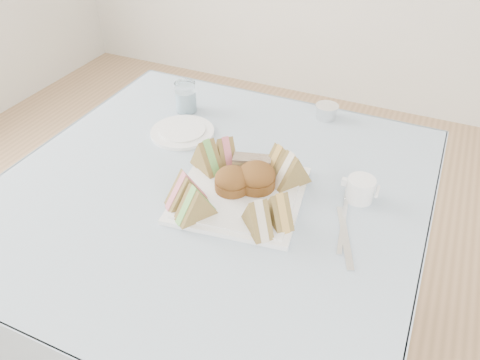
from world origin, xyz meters
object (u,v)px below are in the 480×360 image
at_px(table, 216,285).
at_px(creamer_jug, 360,189).
at_px(water_glass, 186,97).
at_px(serving_plate, 240,195).

bearing_deg(table, creamer_jug, 16.40).
relative_size(table, creamer_jug, 13.80).
distance_m(water_glass, creamer_jug, 0.62).
xyz_separation_m(water_glass, creamer_jug, (0.58, -0.20, -0.02)).
bearing_deg(creamer_jug, water_glass, 157.95).
relative_size(table, serving_plate, 3.08).
height_order(serving_plate, water_glass, water_glass).
bearing_deg(creamer_jug, serving_plate, -160.12).
bearing_deg(serving_plate, creamer_jug, 14.68).
relative_size(serving_plate, creamer_jug, 4.49).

